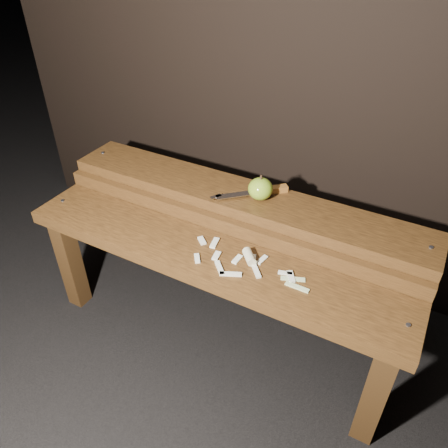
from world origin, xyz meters
The scene contains 6 objects.
ground centered at (0.00, 0.00, 0.00)m, with size 60.00×60.00×0.00m, color black.
bench_front_tier centered at (0.00, -0.06, 0.35)m, with size 1.20×0.20×0.42m.
bench_rear_tier centered at (0.00, 0.17, 0.41)m, with size 1.20×0.21×0.50m.
apple centered at (0.07, 0.17, 0.53)m, with size 0.08×0.08×0.08m.
knife centered at (0.06, 0.19, 0.51)m, with size 0.19×0.18×0.02m.
apple_scraps centered at (0.12, -0.04, 0.43)m, with size 0.37×0.14×0.03m.
Camera 1 is at (0.51, -0.87, 1.23)m, focal length 35.00 mm.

